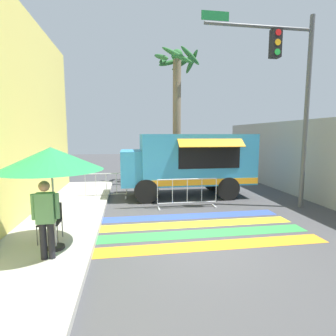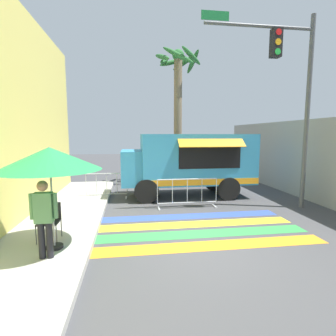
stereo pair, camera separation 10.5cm
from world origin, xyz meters
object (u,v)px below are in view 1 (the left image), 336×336
at_px(barricade_front, 187,193).
at_px(barricade_side, 106,186).
at_px(palm_tree, 177,96).
at_px(vendor_person, 46,215).
at_px(food_truck, 186,161).
at_px(traffic_signal_pole, 290,82).
at_px(patio_umbrella, 51,159).
at_px(folding_chair, 51,218).

bearing_deg(barricade_front, barricade_side, 148.98).
bearing_deg(palm_tree, barricade_front, -96.17).
bearing_deg(barricade_front, vendor_person, -135.18).
height_order(food_truck, traffic_signal_pole, traffic_signal_pole).
relative_size(barricade_side, palm_tree, 0.24).
height_order(patio_umbrella, barricade_side, patio_umbrella).
relative_size(patio_umbrella, vendor_person, 1.40).
height_order(folding_chair, barricade_front, barricade_front).
xyz_separation_m(vendor_person, barricade_front, (3.71, 3.69, -0.51)).
relative_size(food_truck, traffic_signal_pole, 0.83).
xyz_separation_m(traffic_signal_pole, barricade_front, (-3.40, 0.56, -3.87)).
relative_size(barricade_front, palm_tree, 0.31).
relative_size(folding_chair, barricade_side, 0.51).
distance_m(vendor_person, barricade_front, 5.25).
distance_m(folding_chair, palm_tree, 9.59).
bearing_deg(food_truck, folding_chair, -133.82).
height_order(traffic_signal_pole, barricade_front, traffic_signal_pole).
height_order(barricade_front, barricade_side, same).
distance_m(food_truck, palm_tree, 4.38).
bearing_deg(traffic_signal_pole, folding_chair, -163.81).
bearing_deg(patio_umbrella, food_truck, 51.11).
xyz_separation_m(vendor_person, barricade_side, (0.73, 5.47, -0.53)).
xyz_separation_m(food_truck, barricade_side, (-3.33, 0.02, -1.01)).
xyz_separation_m(food_truck, barricade_front, (-0.36, -1.77, -1.00)).
relative_size(food_truck, vendor_person, 3.45).
height_order(vendor_person, barricade_side, vendor_person).
bearing_deg(barricade_front, palm_tree, 83.83).
distance_m(food_truck, folding_chair, 6.22).
relative_size(barricade_front, barricade_side, 1.31).
height_order(food_truck, vendor_person, food_truck).
height_order(vendor_person, barricade_front, vendor_person).
xyz_separation_m(barricade_side, palm_tree, (3.50, 3.05, 4.12)).
xyz_separation_m(patio_umbrella, palm_tree, (4.20, 8.07, 2.52)).
xyz_separation_m(barricade_front, barricade_side, (-2.97, 1.79, -0.02)).
relative_size(patio_umbrella, palm_tree, 0.32).
bearing_deg(traffic_signal_pole, patio_umbrella, -159.30).
height_order(food_truck, barricade_front, food_truck).
height_order(barricade_side, palm_tree, palm_tree).
bearing_deg(patio_umbrella, barricade_front, 41.30).
bearing_deg(palm_tree, vendor_person, -116.39).
height_order(traffic_signal_pole, vendor_person, traffic_signal_pole).
height_order(traffic_signal_pole, folding_chair, traffic_signal_pole).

